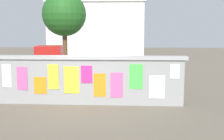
# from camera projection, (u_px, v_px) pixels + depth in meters

# --- Properties ---
(ground) EXTENTS (60.00, 60.00, 0.00)m
(ground) POSITION_uv_depth(u_px,v_px,m) (107.00, 72.00, 17.42)
(ground) COLOR #6B6051
(poster_wall) EXTENTS (6.67, 0.42, 1.69)m
(poster_wall) POSITION_uv_depth(u_px,v_px,m) (89.00, 79.00, 9.39)
(poster_wall) COLOR #989898
(poster_wall) RESTS_ON ground
(auto_rickshaw_truck) EXTENTS (3.75, 1.92, 1.85)m
(auto_rickshaw_truck) POSITION_uv_depth(u_px,v_px,m) (70.00, 65.00, 13.45)
(auto_rickshaw_truck) COLOR black
(auto_rickshaw_truck) RESTS_ON ground
(motorcycle) EXTENTS (1.89, 0.60, 0.87)m
(motorcycle) POSITION_uv_depth(u_px,v_px,m) (142.00, 78.00, 12.20)
(motorcycle) COLOR black
(motorcycle) RESTS_ON ground
(bicycle_near) EXTENTS (1.69, 0.49, 0.95)m
(bicycle_near) POSITION_uv_depth(u_px,v_px,m) (140.00, 72.00, 14.78)
(bicycle_near) COLOR black
(bicycle_near) RESTS_ON ground
(bicycle_far) EXTENTS (1.70, 0.44, 0.95)m
(bicycle_far) POSITION_uv_depth(u_px,v_px,m) (134.00, 88.00, 10.41)
(bicycle_far) COLOR black
(bicycle_far) RESTS_ON ground
(person_walking) EXTENTS (0.39, 0.39, 1.62)m
(person_walking) POSITION_uv_depth(u_px,v_px,m) (44.00, 72.00, 10.29)
(person_walking) COLOR #338CBF
(person_walking) RESTS_ON ground
(tree_roadside) EXTENTS (3.18, 3.18, 5.42)m
(tree_roadside) POSITION_uv_depth(u_px,v_px,m) (64.00, 14.00, 19.68)
(tree_roadside) COLOR brown
(tree_roadside) RESTS_ON ground
(building_background) EXTENTS (10.43, 6.67, 6.14)m
(building_background) POSITION_uv_depth(u_px,v_px,m) (98.00, 28.00, 30.89)
(building_background) COLOR silver
(building_background) RESTS_ON ground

